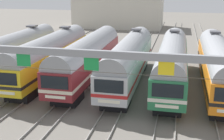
{
  "coord_description": "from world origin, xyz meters",
  "views": [
    {
      "loc": [
        7.24,
        -30.51,
        10.33
      ],
      "look_at": [
        1.09,
        -2.98,
        2.23
      ],
      "focal_mm": 49.71,
      "sensor_mm": 36.0,
      "label": 1
    }
  ],
  "objects_px": {
    "commuter_train_stainless": "(129,59)",
    "commuter_train_green": "(172,61)",
    "commuter_train_yellow": "(49,54)",
    "commuter_train_silver": "(13,52)",
    "catenary_gantry": "(57,66)",
    "commuter_train_maroon": "(88,56)",
    "commuter_train_orange": "(218,63)"
  },
  "relations": [
    {
      "from": "commuter_train_maroon",
      "to": "catenary_gantry",
      "type": "distance_m",
      "value": 13.93
    },
    {
      "from": "commuter_train_green",
      "to": "catenary_gantry",
      "type": "distance_m",
      "value": 15.25
    },
    {
      "from": "commuter_train_green",
      "to": "catenary_gantry",
      "type": "xyz_separation_m",
      "value": [
        -6.57,
        -13.5,
        2.69
      ]
    },
    {
      "from": "commuter_train_silver",
      "to": "commuter_train_stainless",
      "type": "relative_size",
      "value": 1.0
    },
    {
      "from": "commuter_train_maroon",
      "to": "catenary_gantry",
      "type": "height_order",
      "value": "catenary_gantry"
    },
    {
      "from": "catenary_gantry",
      "to": "commuter_train_stainless",
      "type": "bearing_deg",
      "value": 80.79
    },
    {
      "from": "commuter_train_silver",
      "to": "commuter_train_orange",
      "type": "height_order",
      "value": "same"
    },
    {
      "from": "commuter_train_maroon",
      "to": "commuter_train_orange",
      "type": "distance_m",
      "value": 13.13
    },
    {
      "from": "commuter_train_maroon",
      "to": "commuter_train_orange",
      "type": "height_order",
      "value": "commuter_train_orange"
    },
    {
      "from": "commuter_train_green",
      "to": "commuter_train_orange",
      "type": "distance_m",
      "value": 4.38
    },
    {
      "from": "commuter_train_green",
      "to": "commuter_train_orange",
      "type": "bearing_deg",
      "value": 0.0
    },
    {
      "from": "commuter_train_maroon",
      "to": "commuter_train_green",
      "type": "xyz_separation_m",
      "value": [
        8.75,
        0.0,
        0.0
      ]
    },
    {
      "from": "commuter_train_yellow",
      "to": "commuter_train_green",
      "type": "distance_m",
      "value": 13.13
    },
    {
      "from": "commuter_train_maroon",
      "to": "commuter_train_orange",
      "type": "bearing_deg",
      "value": 0.02
    },
    {
      "from": "commuter_train_silver",
      "to": "commuter_train_yellow",
      "type": "height_order",
      "value": "same"
    },
    {
      "from": "commuter_train_yellow",
      "to": "commuter_train_green",
      "type": "xyz_separation_m",
      "value": [
        13.13,
        0.0,
        0.0
      ]
    },
    {
      "from": "commuter_train_maroon",
      "to": "commuter_train_green",
      "type": "height_order",
      "value": "commuter_train_green"
    },
    {
      "from": "catenary_gantry",
      "to": "commuter_train_maroon",
      "type": "bearing_deg",
      "value": 99.21
    },
    {
      "from": "commuter_train_yellow",
      "to": "commuter_train_green",
      "type": "height_order",
      "value": "same"
    },
    {
      "from": "commuter_train_stainless",
      "to": "commuter_train_orange",
      "type": "bearing_deg",
      "value": 0.0
    },
    {
      "from": "commuter_train_silver",
      "to": "commuter_train_orange",
      "type": "xyz_separation_m",
      "value": [
        21.89,
        0.0,
        0.0
      ]
    },
    {
      "from": "commuter_train_yellow",
      "to": "commuter_train_stainless",
      "type": "height_order",
      "value": "same"
    },
    {
      "from": "commuter_train_stainless",
      "to": "commuter_train_green",
      "type": "relative_size",
      "value": 1.0
    },
    {
      "from": "commuter_train_silver",
      "to": "commuter_train_green",
      "type": "bearing_deg",
      "value": 0.0
    },
    {
      "from": "commuter_train_maroon",
      "to": "catenary_gantry",
      "type": "xyz_separation_m",
      "value": [
        2.19,
        -13.49,
        2.69
      ]
    },
    {
      "from": "commuter_train_stainless",
      "to": "commuter_train_orange",
      "type": "relative_size",
      "value": 1.0
    },
    {
      "from": "commuter_train_yellow",
      "to": "commuter_train_orange",
      "type": "distance_m",
      "value": 17.51
    },
    {
      "from": "commuter_train_stainless",
      "to": "commuter_train_green",
      "type": "xyz_separation_m",
      "value": [
        4.38,
        0.0,
        0.0
      ]
    },
    {
      "from": "commuter_train_green",
      "to": "commuter_train_yellow",
      "type": "bearing_deg",
      "value": 180.0
    },
    {
      "from": "commuter_train_silver",
      "to": "commuter_train_stainless",
      "type": "xyz_separation_m",
      "value": [
        13.13,
        0.0,
        0.0
      ]
    },
    {
      "from": "commuter_train_green",
      "to": "catenary_gantry",
      "type": "bearing_deg",
      "value": -115.94
    },
    {
      "from": "commuter_train_silver",
      "to": "catenary_gantry",
      "type": "distance_m",
      "value": 17.58
    }
  ]
}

